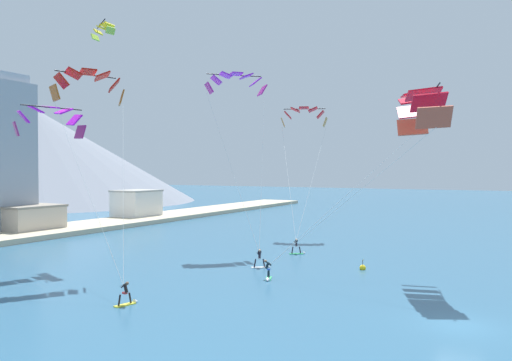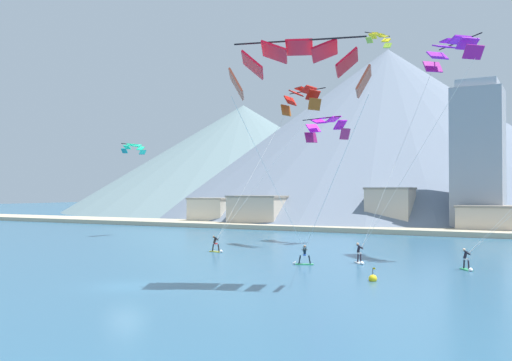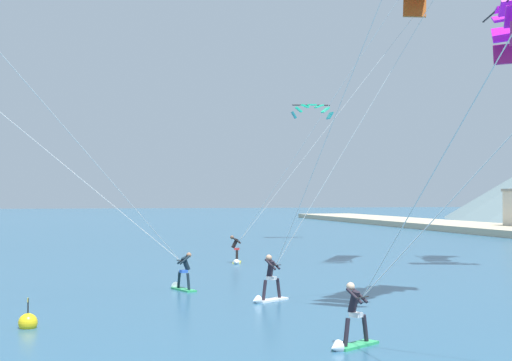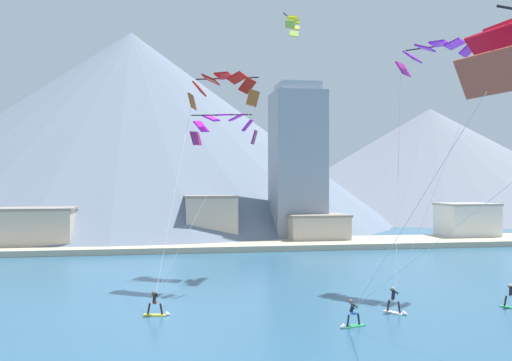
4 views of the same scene
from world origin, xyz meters
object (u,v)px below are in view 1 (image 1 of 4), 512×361
at_px(parafoil_kite_near_lead, 420,107).
at_px(parafoil_kite_mid_center, 89,84).
at_px(parafoil_kite_far_left, 236,82).
at_px(parafoil_kite_distant_mid_solo, 104,29).
at_px(race_marker_buoy, 363,268).
at_px(kitesurfer_near_trail, 298,249).
at_px(kitesurfer_far_left, 262,262).
at_px(kitesurfer_near_lead, 268,274).
at_px(parafoil_kite_distant_low_drift, 50,118).
at_px(kitesurfer_mid_center, 128,297).
at_px(parafoil_kite_near_trail, 304,115).

height_order(parafoil_kite_near_lead, parafoil_kite_mid_center, parafoil_kite_mid_center).
height_order(parafoil_kite_far_left, parafoil_kite_distant_mid_solo, parafoil_kite_distant_mid_solo).
bearing_deg(parafoil_kite_distant_mid_solo, race_marker_buoy, -75.29).
bearing_deg(kitesurfer_near_trail, parafoil_kite_near_lead, -119.63).
bearing_deg(kitesurfer_far_left, parafoil_kite_far_left, 45.53).
relative_size(kitesurfer_near_lead, parafoil_kite_distant_mid_solo, 0.45).
xyz_separation_m(kitesurfer_far_left, parafoil_kite_distant_low_drift, (-9.18, 16.36, 12.87)).
relative_size(kitesurfer_mid_center, parafoil_kite_far_left, 0.10).
bearing_deg(kitesurfer_near_trail, kitesurfer_near_lead, -167.64).
relative_size(kitesurfer_near_trail, parafoil_kite_mid_center, 0.11).
bearing_deg(parafoil_kite_mid_center, parafoil_kite_distant_mid_solo, 37.51).
relative_size(parafoil_kite_far_left, race_marker_buoy, 17.34).
bearing_deg(parafoil_kite_far_left, parafoil_kite_distant_low_drift, 147.07).
height_order(kitesurfer_near_trail, race_marker_buoy, kitesurfer_near_trail).
distance_m(kitesurfer_near_lead, parafoil_kite_distant_low_drift, 23.58).
relative_size(kitesurfer_near_lead, parafoil_kite_mid_center, 0.11).
xyz_separation_m(kitesurfer_near_trail, race_marker_buoy, (-4.78, -8.23, -0.33)).
bearing_deg(kitesurfer_near_trail, parafoil_kite_near_trail, 20.41).
bearing_deg(parafoil_kite_mid_center, kitesurfer_near_lead, -66.28).
distance_m(kitesurfer_near_lead, parafoil_kite_mid_center, 21.27).
height_order(kitesurfer_far_left, parafoil_kite_far_left, parafoil_kite_far_left).
xyz_separation_m(parafoil_kite_distant_low_drift, race_marker_buoy, (12.68, -24.54, -13.24)).
relative_size(parafoil_kite_mid_center, parafoil_kite_distant_low_drift, 2.60).
height_order(parafoil_kite_mid_center, parafoil_kite_distant_low_drift, parafoil_kite_mid_center).
height_order(parafoil_kite_distant_low_drift, race_marker_buoy, parafoil_kite_distant_low_drift).
height_order(kitesurfer_mid_center, parafoil_kite_distant_mid_solo, parafoil_kite_distant_mid_solo).
distance_m(kitesurfer_near_lead, parafoil_kite_near_lead, 17.68).
relative_size(kitesurfer_near_lead, parafoil_kite_near_trail, 0.11).
height_order(parafoil_kite_far_left, race_marker_buoy, parafoil_kite_far_left).
distance_m(parafoil_kite_far_left, parafoil_kite_distant_low_drift, 18.97).
bearing_deg(kitesurfer_near_lead, kitesurfer_mid_center, 157.01).
distance_m(kitesurfer_far_left, parafoil_kite_near_lead, 18.82).
height_order(kitesurfer_near_lead, parafoil_kite_mid_center, parafoil_kite_mid_center).
bearing_deg(parafoil_kite_near_trail, kitesurfer_near_trail, -159.59).
distance_m(kitesurfer_near_lead, kitesurfer_near_trail, 12.57).
distance_m(parafoil_kite_near_trail, parafoil_kite_mid_center, 31.15).
bearing_deg(race_marker_buoy, kitesurfer_mid_center, 151.09).
distance_m(kitesurfer_near_trail, kitesurfer_far_left, 8.28).
distance_m(kitesurfer_near_trail, parafoil_kite_near_trail, 20.25).
xyz_separation_m(parafoil_kite_near_lead, parafoil_kite_mid_center, (-10.48, 24.29, 2.20)).
xyz_separation_m(kitesurfer_far_left, parafoil_kite_far_left, (6.25, 6.37, 17.59)).
distance_m(parafoil_kite_near_lead, parafoil_kite_near_trail, 27.13).
bearing_deg(race_marker_buoy, kitesurfer_far_left, 113.16).
height_order(kitesurfer_near_trail, parafoil_kite_distant_low_drift, parafoil_kite_distant_low_drift).
height_order(parafoil_kite_near_lead, race_marker_buoy, parafoil_kite_near_lead).
relative_size(kitesurfer_far_left, parafoil_kite_near_trail, 0.11).
bearing_deg(race_marker_buoy, parafoil_kite_distant_mid_solo, 104.71).
relative_size(kitesurfer_mid_center, parafoil_kite_near_lead, 0.13).
xyz_separation_m(kitesurfer_near_lead, race_marker_buoy, (7.50, -5.54, -0.28)).
height_order(kitesurfer_mid_center, parafoil_kite_near_trail, parafoil_kite_near_trail).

